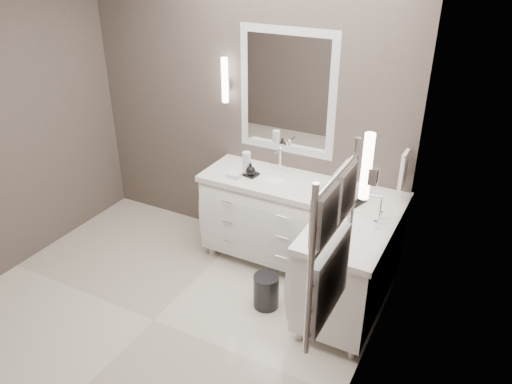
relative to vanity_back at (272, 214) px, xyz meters
The scene contains 18 objects.
floor 1.39m from the vanity_back, 110.17° to the right, with size 3.20×3.00×0.01m, color beige.
wall_back 1.01m from the vanity_back, 148.11° to the left, with size 3.20×0.01×2.70m, color #4F453F.
wall_right 1.89m from the vanity_back, 46.69° to the right, with size 0.01×3.00×2.70m, color #4F453F.
vanity_back is the anchor object (origin of this frame).
vanity_right 0.93m from the vanity_back, 20.38° to the right, with size 0.59×1.24×0.97m.
mirror_back 1.10m from the vanity_back, 90.00° to the left, with size 0.90×0.02×1.10m.
mirror_right 1.62m from the vanity_back, 20.48° to the right, with size 0.02×0.90×1.10m.
sconce_back 1.27m from the vanity_back, 160.98° to the left, with size 0.06×0.06×0.40m.
sconce_right 1.84m from the vanity_back, 43.07° to the right, with size 0.06×0.06×0.40m.
towel_bar_corner 1.26m from the vanity_back, ahead, with size 0.03×0.22×0.30m.
towel_ladder 2.16m from the vanity_back, 55.90° to the right, with size 0.06×0.58×0.90m.
waste_bin 0.77m from the vanity_back, 67.11° to the right, with size 0.21×0.21×0.30m, color black.
amenity_tray_back 0.43m from the vanity_back, 168.58° to the right, with size 0.15×0.11×0.02m, color black.
amenity_tray_right 0.87m from the vanity_back, ahead, with size 0.13×0.17×0.03m, color black.
water_bottle 0.53m from the vanity_back, 169.40° to the right, with size 0.08×0.08×0.21m, color silver.
soap_bottle_a 0.51m from the vanity_back, behind, with size 0.06×0.06×0.13m, color white.
soap_bottle_b 0.48m from the vanity_back, 157.88° to the right, with size 0.09×0.09×0.11m, color black.
soap_bottle_c 0.91m from the vanity_back, ahead, with size 0.06×0.06×0.14m, color white.
Camera 1 is at (2.16, -2.34, 2.78)m, focal length 35.00 mm.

